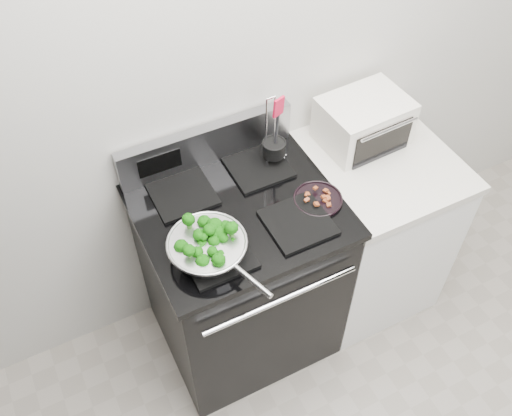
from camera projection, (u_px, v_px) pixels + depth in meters
back_wall at (268, 57)px, 2.22m from camera, size 4.00×0.02×2.70m
gas_range at (241, 275)px, 2.59m from camera, size 0.79×0.69×1.13m
counter at (366, 227)px, 2.81m from camera, size 0.62×0.68×0.92m
skillet at (208, 247)px, 2.05m from camera, size 0.30×0.45×0.06m
broccoli_pile at (207, 243)px, 2.04m from camera, size 0.23×0.23×0.08m
bacon_plate at (318, 197)px, 2.25m from camera, size 0.20×0.20×0.04m
utensil_holder at (274, 152)px, 2.36m from camera, size 0.11×0.11×0.34m
toaster_oven at (363, 121)px, 2.47m from camera, size 0.38×0.30×0.21m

